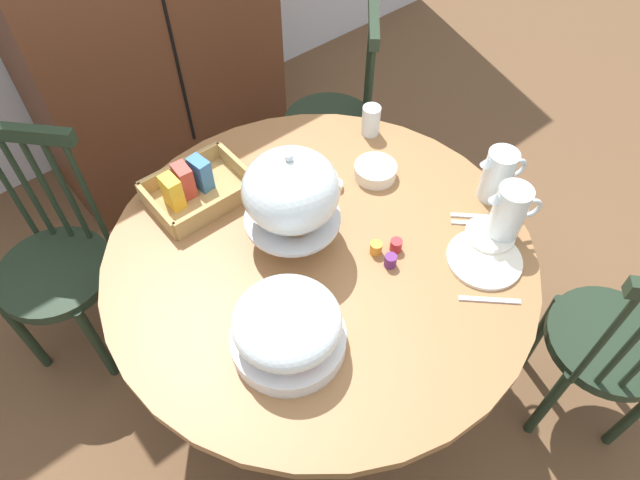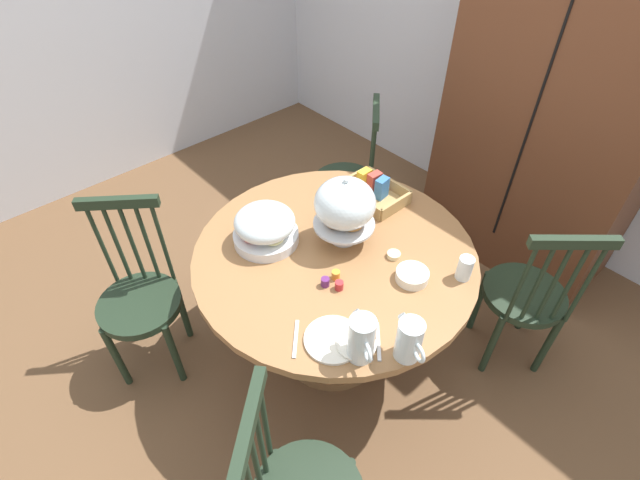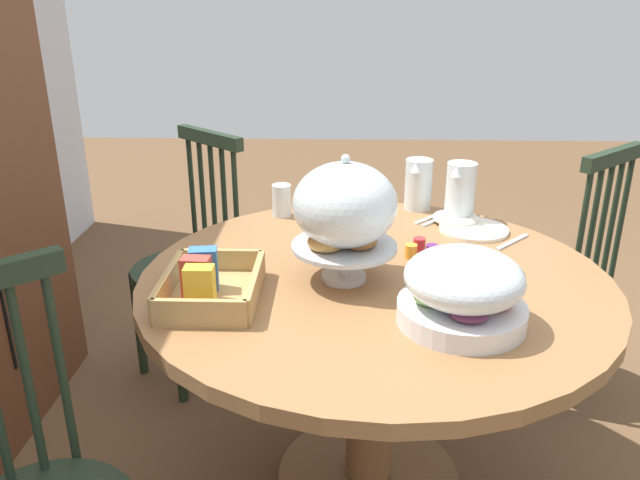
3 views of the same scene
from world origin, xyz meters
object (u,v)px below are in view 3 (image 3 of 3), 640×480
object	(u,v)px
pastry_stand_with_dome	(345,209)
fruit_platter_covered	(463,290)
cereal_bowl	(331,223)
milk_pitcher	(460,194)
cereal_basket	(208,286)
dining_table	(373,337)
china_plate_large	(474,229)
drinking_glass	(282,200)
windsor_chair_far_side	(189,269)
china_plate_small	(456,218)
butter_dish	(315,243)
windsor_chair_facing_door	(557,279)
orange_juice_pitcher	(418,186)

from	to	relation	value
pastry_stand_with_dome	fruit_platter_covered	size ratio (longest dim) A/B	1.15
cereal_bowl	pastry_stand_with_dome	bearing A→B (deg)	-173.81
milk_pitcher	cereal_basket	world-z (taller)	milk_pitcher
fruit_platter_covered	dining_table	bearing A→B (deg)	35.56
milk_pitcher	china_plate_large	distance (m)	0.14
cereal_bowl	drinking_glass	bearing A→B (deg)	51.36
fruit_platter_covered	windsor_chair_far_side	bearing A→B (deg)	43.52
pastry_stand_with_dome	china_plate_small	bearing A→B (deg)	-39.39
windsor_chair_far_side	fruit_platter_covered	size ratio (longest dim) A/B	3.25
pastry_stand_with_dome	butter_dish	world-z (taller)	pastry_stand_with_dome
windsor_chair_facing_door	dining_table	bearing A→B (deg)	130.01
windsor_chair_facing_door	cereal_bowl	xyz separation A→B (m)	(-0.26, 0.85, 0.31)
cereal_basket	dining_table	bearing A→B (deg)	-68.97
windsor_chair_facing_door	pastry_stand_with_dome	world-z (taller)	pastry_stand_with_dome
milk_pitcher	drinking_glass	size ratio (longest dim) A/B	1.79
china_plate_small	pastry_stand_with_dome	bearing A→B (deg)	140.61
orange_juice_pitcher	milk_pitcher	bearing A→B (deg)	-131.69
dining_table	windsor_chair_facing_door	size ratio (longest dim) A/B	1.32
pastry_stand_with_dome	windsor_chair_far_side	bearing A→B (deg)	41.00
milk_pitcher	china_plate_large	xyz separation A→B (m)	(-0.11, -0.03, -0.08)
windsor_chair_facing_door	cereal_bowl	distance (m)	0.94
cereal_basket	windsor_chair_facing_door	bearing A→B (deg)	-56.14
windsor_chair_far_side	orange_juice_pitcher	xyz separation A→B (m)	(-0.08, -0.86, 0.37)
windsor_chair_far_side	dining_table	bearing A→B (deg)	-133.77
dining_table	windsor_chair_far_side	world-z (taller)	windsor_chair_far_side
china_plate_large	windsor_chair_far_side	bearing A→B (deg)	73.25
milk_pitcher	china_plate_small	world-z (taller)	milk_pitcher
milk_pitcher	butter_dish	world-z (taller)	milk_pitcher
orange_juice_pitcher	cereal_bowl	size ratio (longest dim) A/B	1.28
orange_juice_pitcher	milk_pitcher	xyz separation A→B (m)	(-0.11, -0.13, 0.01)
pastry_stand_with_dome	milk_pitcher	distance (m)	0.64
pastry_stand_with_dome	drinking_glass	distance (m)	0.57
windsor_chair_facing_door	cereal_basket	world-z (taller)	windsor_chair_facing_door
dining_table	windsor_chair_facing_door	distance (m)	0.95
milk_pitcher	cereal_basket	distance (m)	0.96
dining_table	china_plate_small	world-z (taller)	china_plate_small
cereal_basket	butter_dish	world-z (taller)	cereal_basket
windsor_chair_facing_door	butter_dish	bearing A→B (deg)	114.40
pastry_stand_with_dome	cereal_bowl	size ratio (longest dim) A/B	2.46
cereal_basket	china_plate_small	bearing A→B (deg)	-50.58
cereal_bowl	fruit_platter_covered	bearing A→B (deg)	-152.61
cereal_basket	windsor_chair_far_side	bearing A→B (deg)	17.42
milk_pitcher	butter_dish	xyz separation A→B (m)	(-0.26, 0.48, -0.08)
dining_table	milk_pitcher	size ratio (longest dim) A/B	6.53
orange_juice_pitcher	milk_pitcher	distance (m)	0.17
windsor_chair_far_side	milk_pitcher	size ratio (longest dim) A/B	4.96
windsor_chair_far_side	china_plate_small	bearing A→B (deg)	-103.23
pastry_stand_with_dome	milk_pitcher	world-z (taller)	pastry_stand_with_dome
milk_pitcher	china_plate_small	xyz separation A→B (m)	(-0.03, 0.01, -0.07)
fruit_platter_covered	cereal_bowl	size ratio (longest dim) A/B	2.14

